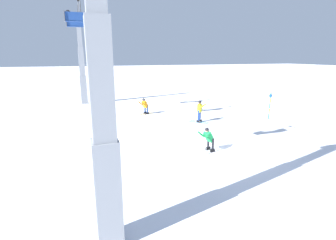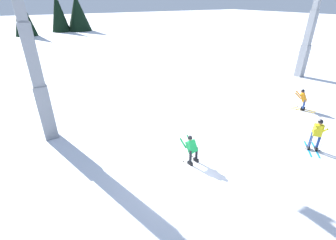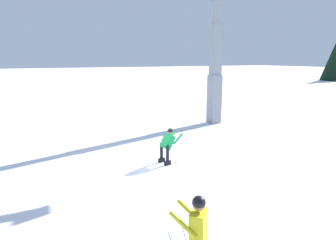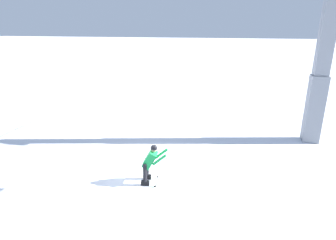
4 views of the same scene
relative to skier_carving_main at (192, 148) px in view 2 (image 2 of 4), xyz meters
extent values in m
plane|color=white|center=(-0.22, -0.67, -0.80)|extent=(260.00, 260.00, 0.00)
cube|color=white|center=(-0.18, -0.19, -0.80)|extent=(0.35, 1.57, 0.01)
cube|color=black|center=(-0.18, -0.19, -0.71)|extent=(0.15, 0.29, 0.16)
cylinder|color=black|center=(-0.18, -0.19, -0.32)|extent=(0.13, 0.13, 0.63)
cube|color=white|center=(0.23, -0.12, -0.80)|extent=(0.35, 1.57, 0.01)
cube|color=black|center=(0.23, -0.12, -0.71)|extent=(0.15, 0.29, 0.16)
cylinder|color=black|center=(0.23, -0.12, -0.32)|extent=(0.13, 0.13, 0.63)
cube|color=green|center=(0.00, -0.01, 0.08)|extent=(0.50, 0.58, 0.64)
sphere|color=tan|center=(-0.02, 0.13, 0.46)|extent=(0.21, 0.21, 0.21)
sphere|color=black|center=(-0.02, 0.13, 0.50)|extent=(0.23, 0.23, 0.23)
cylinder|color=green|center=(-0.28, 0.30, 0.19)|extent=(0.16, 0.48, 0.42)
cylinder|color=gray|center=(-0.33, 0.32, -0.38)|extent=(0.21, 0.45, 1.08)
cylinder|color=black|center=(-0.35, 0.14, -0.75)|extent=(0.07, 0.07, 0.01)
cylinder|color=green|center=(0.17, 0.38, 0.19)|extent=(0.16, 0.48, 0.42)
cylinder|color=gray|center=(0.21, 0.41, -0.38)|extent=(0.06, 0.48, 1.08)
cylinder|color=black|center=(0.28, 0.25, -0.75)|extent=(0.07, 0.07, 0.01)
cube|color=gray|center=(-5.49, 6.09, 0.74)|extent=(0.70, 0.70, 3.09)
cube|color=gray|center=(-5.49, 6.09, 3.83)|extent=(0.59, 0.59, 3.09)
cube|color=gray|center=(18.01, 6.09, 0.74)|extent=(0.69, 0.69, 3.09)
cube|color=gray|center=(18.01, 6.09, 3.83)|extent=(0.58, 0.58, 3.09)
cube|color=#198CCC|center=(6.27, -2.57, -0.80)|extent=(1.20, 1.17, 0.01)
cube|color=black|center=(6.27, -2.57, -0.71)|extent=(0.28, 0.27, 0.16)
cylinder|color=navy|center=(6.27, -2.57, -0.21)|extent=(0.13, 0.13, 0.85)
cube|color=#198CCC|center=(6.00, -2.30, -0.80)|extent=(1.20, 1.17, 0.01)
cube|color=black|center=(6.00, -2.30, -0.71)|extent=(0.28, 0.27, 0.16)
cylinder|color=navy|center=(6.00, -2.30, -0.21)|extent=(0.13, 0.13, 0.85)
cube|color=gold|center=(6.13, -2.44, 0.36)|extent=(0.49, 0.49, 0.64)
sphere|color=#997051|center=(6.13, -2.44, 0.82)|extent=(0.23, 0.23, 0.23)
sphere|color=black|center=(6.13, -2.44, 0.85)|extent=(0.25, 0.25, 0.25)
cylinder|color=gold|center=(6.13, -2.76, 0.52)|extent=(0.43, 0.42, 0.45)
cylinder|color=gray|center=(6.12, -2.83, -0.23)|extent=(0.22, 0.35, 1.22)
cylinder|color=black|center=(6.28, -2.74, -0.75)|extent=(0.07, 0.07, 0.01)
cylinder|color=gold|center=(5.81, -2.43, 0.52)|extent=(0.43, 0.42, 0.45)
cylinder|color=gray|center=(5.74, -2.43, -0.23)|extent=(0.35, 0.22, 1.22)
cylinder|color=black|center=(5.83, -2.28, -0.75)|extent=(0.07, 0.07, 0.01)
cube|color=yellow|center=(10.36, 0.80, -0.80)|extent=(0.85, 1.53, 0.01)
cube|color=black|center=(10.36, 0.80, -0.71)|extent=(0.23, 0.30, 0.16)
cylinder|color=navy|center=(10.36, 0.80, -0.30)|extent=(0.13, 0.13, 0.66)
cube|color=yellow|center=(10.64, 0.94, -0.80)|extent=(0.85, 1.53, 0.01)
cube|color=black|center=(10.64, 0.94, -0.71)|extent=(0.23, 0.30, 0.16)
cylinder|color=navy|center=(10.64, 0.94, -0.30)|extent=(0.13, 0.13, 0.66)
cube|color=orange|center=(10.43, 1.00, 0.13)|extent=(0.61, 0.64, 0.66)
sphere|color=#997051|center=(10.37, 1.12, 0.53)|extent=(0.22, 0.22, 0.22)
sphere|color=black|center=(10.37, 1.12, 0.57)|extent=(0.24, 0.24, 0.24)
cylinder|color=orange|center=(10.07, 1.21, 0.24)|extent=(0.30, 0.48, 0.43)
cylinder|color=gray|center=(10.01, 1.22, -0.36)|extent=(0.33, 0.37, 1.14)
cylinder|color=black|center=(10.05, 1.04, -0.75)|extent=(0.07, 0.07, 0.01)
cylinder|color=orange|center=(10.48, 1.42, 0.24)|extent=(0.30, 0.48, 0.43)
cylinder|color=gray|center=(10.50, 1.47, -0.36)|extent=(0.13, 0.47, 1.14)
cylinder|color=black|center=(10.62, 1.34, -0.75)|extent=(0.07, 0.07, 0.01)
cone|color=black|center=(7.95, 56.93, 3.23)|extent=(5.56, 5.56, 8.07)
cone|color=black|center=(3.72, 57.29, 3.40)|extent=(4.12, 4.12, 8.41)
cone|color=black|center=(-3.81, 53.57, 3.40)|extent=(4.31, 4.31, 8.41)
camera|label=1|loc=(-12.08, 6.62, 4.45)|focal=27.38mm
camera|label=2|loc=(-5.94, -7.70, 6.38)|focal=25.85mm
camera|label=3|loc=(10.15, -5.05, 3.31)|focal=31.77mm
camera|label=4|loc=(8.12, 2.76, 4.32)|focal=30.05mm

